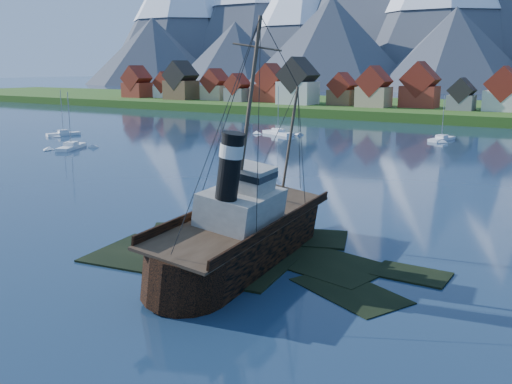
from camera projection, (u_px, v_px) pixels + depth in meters
The scene contains 9 objects.
ground at pixel (229, 260), 50.93m from camera, with size 1400.00×1400.00×0.00m, color #192D46.
shoal at pixel (258, 260), 51.87m from camera, with size 31.71×21.24×1.14m.
seawall at pixel (495, 127), 160.24m from camera, with size 600.00×2.50×2.00m, color #3F3D38.
town at pixel (404, 90), 192.12m from camera, with size 250.96×16.69×17.30m.
tugboat_wreck at pixel (250, 228), 50.87m from camera, with size 6.44×27.76×21.99m.
sailboat_a at pixel (71, 148), 118.69m from camera, with size 6.70×10.11×12.26m.
sailboat_b at pixel (63, 134), 141.34m from camera, with size 4.91×8.25×11.71m.
sailboat_c at pixel (278, 133), 143.27m from camera, with size 9.92×5.71×12.49m.
sailboat_e at pixel (442, 139), 131.99m from camera, with size 4.17×9.54×10.75m.
Camera 1 is at (27.69, -39.76, 17.00)m, focal length 40.00 mm.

